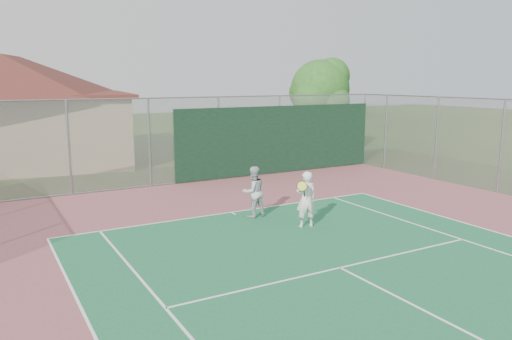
# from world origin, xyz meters

# --- Properties ---
(back_fence) EXTENTS (20.08, 0.11, 3.53)m
(back_fence) POSITION_xyz_m (2.11, 16.98, 1.67)
(back_fence) COLOR gray
(back_fence) RESTS_ON ground
(side_fence_right) EXTENTS (0.08, 9.00, 3.50)m
(side_fence_right) POSITION_xyz_m (10.00, 12.50, 1.75)
(side_fence_right) COLOR gray
(side_fence_right) RESTS_ON ground
(tree) EXTENTS (3.87, 3.67, 5.40)m
(tree) POSITION_xyz_m (10.07, 20.68, 3.55)
(tree) COLOR #3E2716
(tree) RESTS_ON ground
(player_white_front) EXTENTS (0.90, 0.77, 1.63)m
(player_white_front) POSITION_xyz_m (1.16, 9.41, 0.82)
(player_white_front) COLOR white
(player_white_front) RESTS_ON ground
(player_grey_back) EXTENTS (0.80, 0.64, 1.58)m
(player_grey_back) POSITION_xyz_m (0.37, 11.09, 0.79)
(player_grey_back) COLOR #B2B4B7
(player_grey_back) RESTS_ON ground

